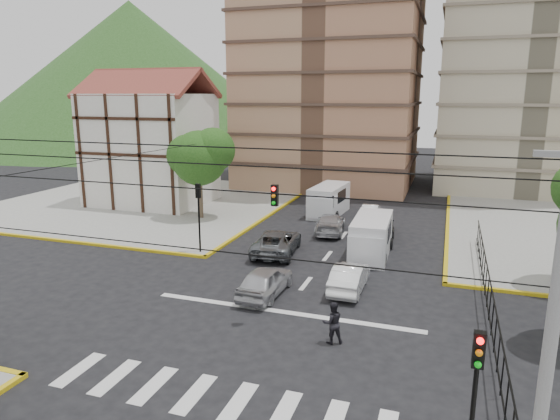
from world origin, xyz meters
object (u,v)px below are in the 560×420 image
at_px(van_right_lane, 371,238).
at_px(pedestrian_crosswalk, 332,323).
at_px(traffic_light_nw, 199,206).
at_px(car_silver_front_left, 265,281).
at_px(car_white_front_right, 349,277).
at_px(van_left_lane, 328,201).
at_px(traffic_light_se, 475,387).

distance_m(van_right_lane, pedestrian_crosswalk, 11.66).
relative_size(traffic_light_nw, car_silver_front_left, 1.00).
bearing_deg(pedestrian_crosswalk, traffic_light_nw, -67.06).
relative_size(car_white_front_right, pedestrian_crosswalk, 2.43).
height_order(van_right_lane, car_silver_front_left, van_right_lane).
bearing_deg(van_left_lane, traffic_light_nw, -107.89).
xyz_separation_m(traffic_light_nw, car_silver_front_left, (6.27, -4.94, -2.36)).
bearing_deg(traffic_light_nw, van_right_lane, 15.54).
xyz_separation_m(traffic_light_nw, van_left_lane, (5.27, 12.89, -1.90)).
height_order(traffic_light_nw, van_right_lane, traffic_light_nw).
relative_size(traffic_light_se, traffic_light_nw, 1.00).
height_order(traffic_light_nw, pedestrian_crosswalk, traffic_light_nw).
height_order(car_white_front_right, pedestrian_crosswalk, pedestrian_crosswalk).
relative_size(traffic_light_se, pedestrian_crosswalk, 2.47).
xyz_separation_m(van_right_lane, car_silver_front_left, (-4.10, -7.83, -0.45)).
distance_m(traffic_light_nw, car_silver_front_left, 8.33).
xyz_separation_m(van_left_lane, pedestrian_crosswalk, (5.35, -21.66, -0.32)).
bearing_deg(traffic_light_nw, pedestrian_crosswalk, -39.55).
distance_m(traffic_light_se, car_silver_front_left, 14.36).
height_order(traffic_light_se, car_silver_front_left, traffic_light_se).
relative_size(traffic_light_nw, car_white_front_right, 1.02).
height_order(traffic_light_nw, car_white_front_right, traffic_light_nw).
distance_m(car_white_front_right, pedestrian_crosswalk, 5.86).
bearing_deg(traffic_light_se, traffic_light_nw, 135.00).
height_order(van_left_lane, car_white_front_right, van_left_lane).
height_order(traffic_light_se, pedestrian_crosswalk, traffic_light_se).
distance_m(traffic_light_nw, van_left_lane, 14.05).
relative_size(van_left_lane, car_white_front_right, 1.31).
bearing_deg(pedestrian_crosswalk, traffic_light_se, 98.60).
xyz_separation_m(car_white_front_right, pedestrian_crosswalk, (0.44, -5.84, 0.18)).
bearing_deg(car_white_front_right, van_right_lane, -92.25).
relative_size(van_right_lane, car_silver_front_left, 1.26).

